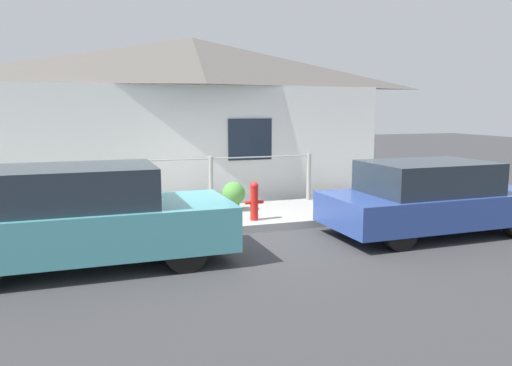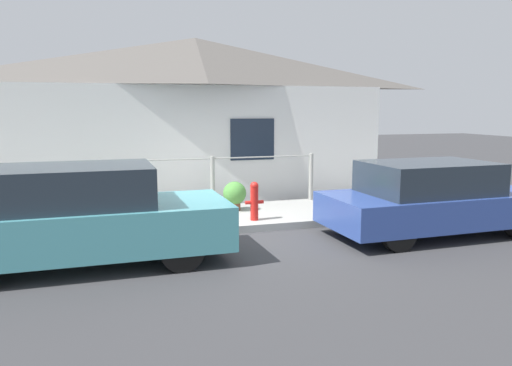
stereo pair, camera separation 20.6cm
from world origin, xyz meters
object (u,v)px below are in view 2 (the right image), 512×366
at_px(car_right, 432,199).
at_px(fire_hydrant, 254,200).
at_px(potted_plant_near_hydrant, 235,194).
at_px(potted_plant_by_fence, 122,200).
at_px(car_left, 80,217).

xyz_separation_m(car_right, fire_hydrant, (-2.96, 1.51, -0.13)).
bearing_deg(potted_plant_near_hydrant, potted_plant_by_fence, 169.75).
bearing_deg(potted_plant_by_fence, potted_plant_near_hydrant, -10.25).
distance_m(car_left, fire_hydrant, 3.52).
bearing_deg(car_left, car_right, -0.62).
bearing_deg(car_left, potted_plant_by_fence, 75.81).
height_order(fire_hydrant, potted_plant_by_fence, fire_hydrant).
bearing_deg(fire_hydrant, car_left, -154.52).
bearing_deg(car_left, fire_hydrant, 24.86).
bearing_deg(potted_plant_near_hydrant, car_left, -140.15).
distance_m(potted_plant_near_hydrant, potted_plant_by_fence, 2.37).
xyz_separation_m(fire_hydrant, potted_plant_near_hydrant, (-0.12, 1.03, -0.05)).
bearing_deg(car_right, car_left, 178.89).
bearing_deg(car_right, potted_plant_by_fence, 150.21).
bearing_deg(potted_plant_by_fence, car_left, -103.57).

